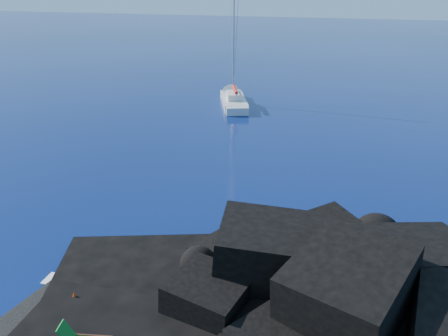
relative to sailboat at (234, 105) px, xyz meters
name	(u,v)px	position (x,y,z in m)	size (l,w,h in m)	color
ground	(7,317)	(2.27, -37.27, 0.00)	(400.00, 400.00, 0.00)	#04103D
beach	(105,335)	(6.77, -36.77, 0.00)	(8.50, 6.00, 0.70)	black
surf_foam	(166,273)	(7.27, -32.27, 0.00)	(10.00, 8.00, 0.06)	white
sailboat	(234,105)	(0.00, 0.00, 0.00)	(2.61, 12.47, 13.07)	silver
towel	(115,310)	(6.64, -35.73, 0.38)	(2.04, 0.97, 0.05)	white
sunbather	(115,307)	(6.64, -35.73, 0.52)	(1.73, 0.42, 0.23)	tan
marker_cone	(75,297)	(4.69, -35.83, 0.60)	(0.33, 0.33, 0.50)	red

